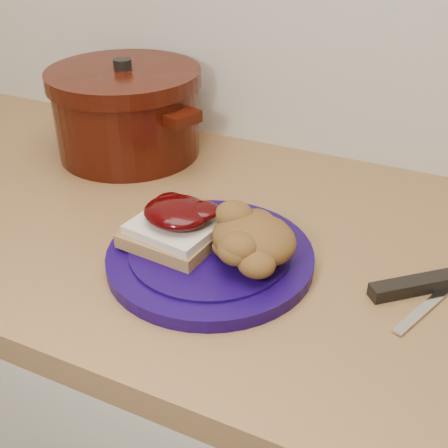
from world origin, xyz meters
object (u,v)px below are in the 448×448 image
at_px(pepper_grinder, 142,108).
at_px(butter_knife, 433,301).
at_px(chef_knife, 446,279).
at_px(plate, 210,257).
at_px(dutch_oven, 127,112).

bearing_deg(pepper_grinder, butter_knife, -25.30).
bearing_deg(pepper_grinder, chef_knife, -21.45).
distance_m(plate, pepper_grinder, 0.42).
bearing_deg(butter_knife, pepper_grinder, 85.86).
relative_size(dutch_oven, pepper_grinder, 2.65).
distance_m(dutch_oven, pepper_grinder, 0.06).
xyz_separation_m(plate, butter_knife, (0.27, 0.04, -0.01)).
height_order(plate, pepper_grinder, pepper_grinder).
relative_size(plate, pepper_grinder, 2.17).
relative_size(chef_knife, dutch_oven, 0.78).
height_order(plate, dutch_oven, dutch_oven).
height_order(chef_knife, butter_knife, chef_knife).
bearing_deg(chef_knife, dutch_oven, 122.60).
height_order(chef_knife, dutch_oven, dutch_oven).
height_order(dutch_oven, pepper_grinder, dutch_oven).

